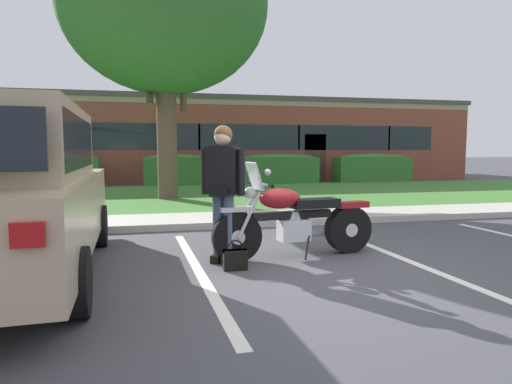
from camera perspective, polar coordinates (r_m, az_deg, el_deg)
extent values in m
plane|color=#424247|center=(5.48, 7.80, -9.55)|extent=(140.00, 140.00, 0.00)
cube|color=#B7B2A8|center=(8.28, 0.35, -3.99)|extent=(60.00, 0.20, 0.12)
cube|color=#B7B2A8|center=(9.10, -0.90, -3.27)|extent=(60.00, 1.50, 0.08)
cube|color=#3D752D|center=(13.67, -5.06, -0.44)|extent=(60.00, 7.85, 0.06)
cube|color=silver|center=(5.35, -7.26, -9.85)|extent=(0.31, 4.40, 0.01)
cube|color=silver|center=(6.19, 18.04, -7.99)|extent=(0.31, 4.40, 0.01)
cylinder|color=black|center=(5.66, -2.42, -5.69)|extent=(0.65, 0.18, 0.64)
cylinder|color=silver|center=(5.66, -2.42, -5.69)|extent=(0.19, 0.14, 0.18)
cylinder|color=black|center=(6.33, 11.57, -4.63)|extent=(0.66, 0.26, 0.64)
cylinder|color=silver|center=(6.33, 11.57, -4.63)|extent=(0.20, 0.22, 0.18)
cube|color=silver|center=(5.61, -2.44, -2.17)|extent=(0.45, 0.19, 0.06)
cube|color=maroon|center=(6.30, 12.02, -1.55)|extent=(0.46, 0.25, 0.08)
cylinder|color=silver|center=(5.58, -0.85, -2.94)|extent=(0.31, 0.08, 0.58)
cylinder|color=silver|center=(5.73, -1.38, -2.72)|extent=(0.31, 0.08, 0.58)
sphere|color=silver|center=(5.64, -0.78, -0.21)|extent=(0.17, 0.17, 0.17)
cylinder|color=silver|center=(5.68, 0.55, 1.04)|extent=(0.12, 0.72, 0.03)
cylinder|color=black|center=(5.34, 1.91, 0.77)|extent=(0.06, 0.10, 0.04)
cylinder|color=black|center=(6.01, -0.66, 1.28)|extent=(0.06, 0.10, 0.04)
sphere|color=silver|center=(5.38, 1.48, 2.51)|extent=(0.08, 0.08, 0.08)
sphere|color=silver|center=(5.94, -0.65, 2.78)|extent=(0.08, 0.08, 0.08)
cube|color=#B2BCC6|center=(5.64, -0.21, 2.03)|extent=(0.18, 0.37, 0.35)
cube|color=black|center=(5.89, 4.55, -2.90)|extent=(1.10, 0.23, 0.10)
ellipsoid|color=maroon|center=(5.79, 3.03, -0.84)|extent=(0.59, 0.39, 0.26)
cube|color=black|center=(6.02, 7.42, -1.41)|extent=(0.67, 0.36, 0.12)
cube|color=silver|center=(5.93, 4.80, -4.80)|extent=(0.43, 0.29, 0.28)
cylinder|color=silver|center=(5.89, 4.51, -3.29)|extent=(0.19, 0.14, 0.21)
cylinder|color=silver|center=(5.92, 5.11, -3.25)|extent=(0.19, 0.14, 0.21)
cylinder|color=silver|center=(6.24, 7.35, -5.26)|extent=(0.61, 0.15, 0.08)
cylinder|color=silver|center=(6.33, 8.96, -5.13)|extent=(0.61, 0.15, 0.08)
cylinder|color=black|center=(5.88, 6.51, -6.99)|extent=(0.11, 0.13, 0.30)
cube|color=black|center=(5.68, -3.55, -8.44)|extent=(0.22, 0.26, 0.10)
cube|color=black|center=(5.73, -4.86, -8.32)|extent=(0.22, 0.26, 0.10)
cylinder|color=#47567A|center=(5.62, -3.49, -4.63)|extent=(0.14, 0.14, 0.86)
cylinder|color=#47567A|center=(5.67, -4.82, -4.55)|extent=(0.14, 0.14, 0.86)
cube|color=black|center=(5.57, -4.21, 2.72)|extent=(0.44, 0.38, 0.58)
cube|color=black|center=(5.56, -4.23, 5.50)|extent=(0.36, 0.33, 0.06)
sphere|color=beige|center=(5.57, -4.24, 6.94)|extent=(0.21, 0.21, 0.21)
sphere|color=brown|center=(5.58, -4.18, 7.25)|extent=(0.23, 0.23, 0.23)
cube|color=black|center=(5.47, -4.70, 0.05)|extent=(0.24, 0.20, 0.12)
cylinder|color=black|center=(5.49, -1.88, 2.49)|extent=(0.09, 0.09, 0.56)
cylinder|color=black|center=(5.67, -6.46, 2.55)|extent=(0.09, 0.09, 0.56)
cube|color=black|center=(5.34, -2.65, -8.57)|extent=(0.28, 0.12, 0.24)
cube|color=black|center=(5.31, -2.64, -7.53)|extent=(0.28, 0.13, 0.04)
torus|color=black|center=(5.31, -2.66, -7.10)|extent=(0.20, 0.02, 0.20)
cube|color=tan|center=(5.61, -29.54, -2.55)|extent=(2.10, 4.78, 0.80)
cube|color=black|center=(5.27, -21.45, 5.81)|extent=(0.16, 2.73, 0.55)
cube|color=black|center=(6.62, -27.59, 5.08)|extent=(1.57, 0.30, 0.51)
cube|color=black|center=(7.97, -25.33, -2.40)|extent=(1.90, 0.18, 0.20)
cube|color=#B21414|center=(3.13, -26.88, -4.84)|extent=(0.20, 0.07, 0.16)
cylinder|color=black|center=(6.96, -19.34, -4.08)|extent=(0.27, 0.61, 0.60)
cylinder|color=black|center=(4.12, -21.96, -10.58)|extent=(0.27, 0.61, 0.60)
cylinder|color=brown|center=(12.69, -11.19, 6.11)|extent=(0.54, 0.54, 3.19)
ellipsoid|color=#2D6628|center=(13.26, -11.50, 22.18)|extent=(5.54, 5.54, 4.71)
cylinder|color=brown|center=(12.83, -9.09, 13.06)|extent=(0.19, 1.12, 1.30)
cylinder|color=brown|center=(12.78, -13.33, 12.50)|extent=(0.19, 1.02, 1.08)
cube|color=#336B2D|center=(18.07, -23.24, 2.20)|extent=(2.59, 0.90, 1.10)
ellipsoid|color=#336B2D|center=(18.05, -23.30, 3.95)|extent=(2.46, 0.84, 0.28)
cube|color=#336B2D|center=(17.82, -9.95, 2.52)|extent=(2.53, 0.90, 1.10)
ellipsoid|color=#336B2D|center=(17.80, -9.98, 4.29)|extent=(2.41, 0.84, 0.28)
cube|color=#336B2D|center=(18.52, 3.01, 2.69)|extent=(3.13, 0.90, 1.10)
ellipsoid|color=#336B2D|center=(18.50, 3.02, 4.40)|extent=(2.97, 0.84, 0.28)
cube|color=#336B2D|center=(20.08, 14.50, 2.74)|extent=(3.30, 0.90, 1.10)
ellipsoid|color=#336B2D|center=(20.06, 14.53, 4.31)|extent=(3.14, 0.84, 0.28)
cube|color=brown|center=(23.84, -8.40, 6.16)|extent=(25.62, 9.73, 3.53)
cube|color=#998466|center=(19.14, -7.25, 11.33)|extent=(25.62, 0.10, 0.24)
cube|color=#4C4742|center=(23.95, -8.47, 10.63)|extent=(25.88, 9.83, 0.20)
cube|color=#1E282D|center=(19.03, -7.19, 6.93)|extent=(21.78, 0.06, 1.10)
cube|color=brown|center=(19.07, -20.41, 6.63)|extent=(0.08, 0.04, 1.20)
cube|color=brown|center=(19.02, -7.19, 6.93)|extent=(0.08, 0.04, 1.20)
cube|color=brown|center=(19.95, 5.44, 6.87)|extent=(0.08, 0.04, 1.20)
cube|color=brown|center=(21.73, 16.47, 6.55)|extent=(0.08, 0.04, 1.20)
cube|color=#473323|center=(20.23, 7.47, 4.30)|extent=(1.00, 0.08, 2.10)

